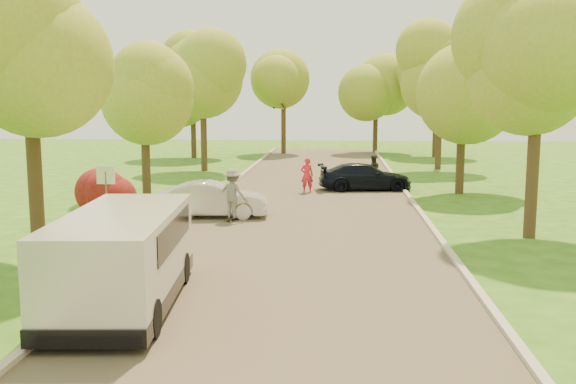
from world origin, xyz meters
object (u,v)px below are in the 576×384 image
(street_sign, at_px, (106,186))
(person_striped, at_px, (307,175))
(longboard, at_px, (233,218))
(dark_sedan, at_px, (365,177))
(minivan, at_px, (123,257))
(person_olive, at_px, (373,171))
(skateboarder, at_px, (233,193))
(silver_sedan, at_px, (213,200))

(street_sign, xyz_separation_m, person_striped, (5.51, 9.76, -0.79))
(person_striped, bearing_deg, longboard, 62.41)
(dark_sedan, bearing_deg, minivan, 154.23)
(person_striped, bearing_deg, dark_sedan, -168.12)
(street_sign, relative_size, person_olive, 1.46)
(street_sign, xyz_separation_m, skateboarder, (3.30, 2.95, -0.61))
(minivan, distance_m, silver_sedan, 9.81)
(minivan, distance_m, person_olive, 19.29)
(longboard, bearing_deg, person_olive, -100.44)
(skateboarder, distance_m, person_olive, 10.55)
(silver_sedan, distance_m, dark_sedan, 9.13)
(longboard, height_order, skateboarder, skateboarder)
(street_sign, distance_m, minivan, 6.78)
(silver_sedan, xyz_separation_m, person_olive, (6.04, 8.54, 0.12))
(longboard, bearing_deg, street_sign, 61.17)
(street_sign, xyz_separation_m, silver_sedan, (2.50, 3.57, -0.94))
(skateboarder, bearing_deg, person_olive, -100.44)
(dark_sedan, bearing_deg, silver_sedan, 134.34)
(person_olive, bearing_deg, minivan, 62.73)
(silver_sedan, bearing_deg, person_olive, -39.75)
(person_striped, bearing_deg, person_olive, -151.85)
(minivan, bearing_deg, silver_sedan, 86.02)
(minivan, distance_m, dark_sedan, 17.89)
(longboard, distance_m, person_striped, 7.19)
(street_sign, height_order, person_olive, street_sign)
(person_olive, bearing_deg, longboard, 50.89)
(longboard, height_order, person_olive, person_olive)
(dark_sedan, bearing_deg, person_striped, 103.63)
(minivan, xyz_separation_m, silver_sedan, (-0.10, 9.80, -0.38))
(silver_sedan, bearing_deg, minivan, 176.07)
(skateboarder, height_order, person_olive, skateboarder)
(silver_sedan, distance_m, person_striped, 6.89)
(person_striped, bearing_deg, silver_sedan, 54.48)
(street_sign, xyz_separation_m, longboard, (3.30, 2.95, -1.47))
(street_sign, height_order, person_striped, street_sign)
(silver_sedan, bearing_deg, street_sign, 140.47)
(street_sign, relative_size, minivan, 0.41)
(dark_sedan, bearing_deg, skateboarder, 140.64)
(silver_sedan, height_order, person_olive, person_olive)
(silver_sedan, bearing_deg, longboard, -131.94)
(minivan, height_order, silver_sedan, minivan)
(skateboarder, bearing_deg, longboard, -36.96)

